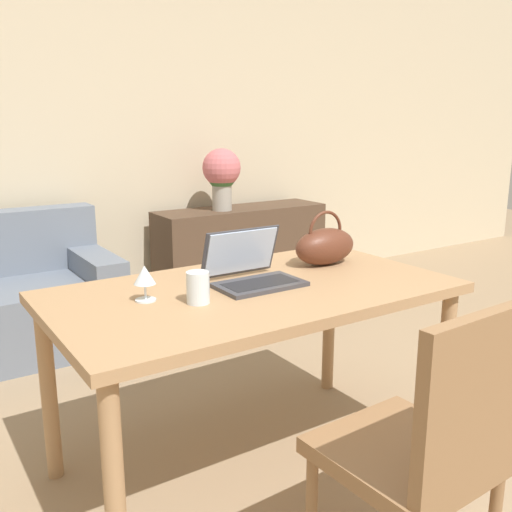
# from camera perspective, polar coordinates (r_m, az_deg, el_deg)

# --- Properties ---
(wall_back) EXTENTS (10.00, 0.06, 2.70)m
(wall_back) POSITION_cam_1_polar(r_m,az_deg,el_deg) (4.23, -16.53, 12.62)
(wall_back) COLOR beige
(wall_back) RESTS_ON ground_plane
(dining_table) EXTENTS (1.52, 0.84, 0.75)m
(dining_table) POSITION_cam_1_polar(r_m,az_deg,el_deg) (2.19, -0.26, -5.20)
(dining_table) COLOR #A87F56
(dining_table) RESTS_ON ground_plane
(chair) EXTENTS (0.46, 0.46, 0.92)m
(chair) POSITION_cam_1_polar(r_m,az_deg,el_deg) (1.70, 16.89, -17.48)
(chair) COLOR olive
(chair) RESTS_ON ground_plane
(sideboard) EXTENTS (1.37, 0.40, 0.71)m
(sideboard) POSITION_cam_1_polar(r_m,az_deg,el_deg) (4.50, -1.46, 0.38)
(sideboard) COLOR #4C3828
(sideboard) RESTS_ON ground_plane
(laptop) EXTENTS (0.33, 0.28, 0.21)m
(laptop) POSITION_cam_1_polar(r_m,az_deg,el_deg) (2.21, -0.56, -1.28)
(laptop) COLOR #38383D
(laptop) RESTS_ON dining_table
(drinking_glass) EXTENTS (0.08, 0.08, 0.11)m
(drinking_glass) POSITION_cam_1_polar(r_m,az_deg,el_deg) (1.98, -5.82, -3.15)
(drinking_glass) COLOR silver
(drinking_glass) RESTS_ON dining_table
(wine_glass) EXTENTS (0.08, 0.08, 0.13)m
(wine_glass) POSITION_cam_1_polar(r_m,az_deg,el_deg) (2.02, -11.08, -2.06)
(wine_glass) COLOR silver
(wine_glass) RESTS_ON dining_table
(handbag) EXTENTS (0.30, 0.15, 0.24)m
(handbag) POSITION_cam_1_polar(r_m,az_deg,el_deg) (2.51, 6.91, 1.04)
(handbag) COLOR #592D1E
(handbag) RESTS_ON dining_table
(flower_vase) EXTENTS (0.28, 0.28, 0.46)m
(flower_vase) POSITION_cam_1_polar(r_m,az_deg,el_deg) (4.28, -3.46, 8.27)
(flower_vase) COLOR #9E998E
(flower_vase) RESTS_ON sideboard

